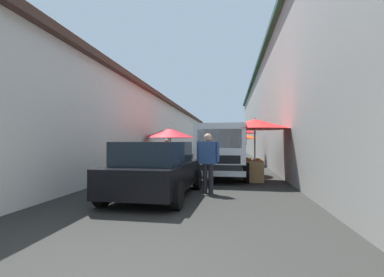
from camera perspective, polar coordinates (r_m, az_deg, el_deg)
ground at (r=16.24m, az=3.40°, el=-5.72°), size 90.00×90.00×0.00m
building_left_whitewash at (r=20.03m, az=-15.63°, el=1.57°), size 49.80×7.50×4.37m
building_right_concrete at (r=19.28m, az=24.37°, el=5.48°), size 49.80×7.50×6.92m
fruit_stall_near_left at (r=10.73m, az=12.29°, el=1.54°), size 2.65×2.65×2.35m
fruit_stall_far_right at (r=17.84m, az=9.21°, el=0.46°), size 2.28×2.28×2.34m
fruit_stall_far_left at (r=12.78m, az=7.55°, el=0.12°), size 2.50×2.50×2.09m
fruit_stall_near_right at (r=15.15m, az=-4.63°, el=0.16°), size 2.46×2.46×2.21m
fruit_stall_mid_lane at (r=12.46m, az=-4.23°, el=-0.25°), size 2.16×2.16×2.09m
hatchback_car at (r=7.64m, az=-7.08°, el=-6.00°), size 3.98×2.07×1.45m
delivery_truck at (r=11.00m, az=6.10°, el=-2.75°), size 5.00×2.16×2.08m
vendor_by_crates at (r=8.10m, az=3.16°, el=-3.99°), size 0.30×0.65×1.68m
vendor_in_shade at (r=13.87m, az=-5.03°, el=-2.86°), size 0.44×0.51×1.57m
plastic_stool at (r=16.91m, az=12.42°, el=-4.39°), size 0.30×0.30×0.43m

